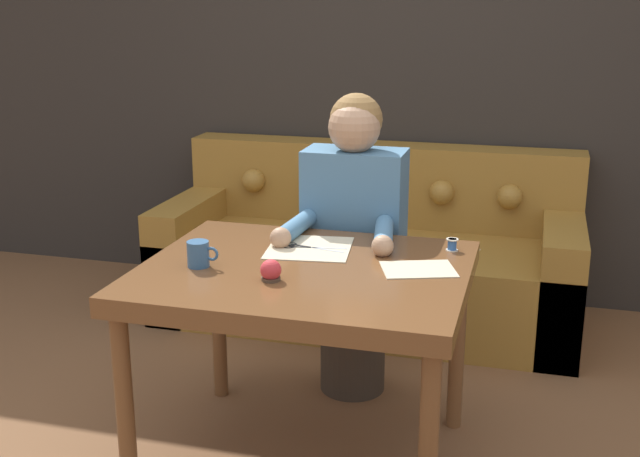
% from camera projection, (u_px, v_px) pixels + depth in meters
% --- Properties ---
extents(wall_back, '(8.00, 0.06, 2.60)m').
position_uv_depth(wall_back, '(413.00, 64.00, 4.36)').
color(wall_back, '#2D2823').
rests_on(wall_back, ground_plane).
extents(dining_table, '(1.12, 0.92, 0.76)m').
position_uv_depth(dining_table, '(305.00, 289.00, 2.78)').
color(dining_table, brown).
rests_on(dining_table, ground_plane).
extents(couch, '(2.15, 0.89, 0.88)m').
position_uv_depth(couch, '(369.00, 259.00, 4.26)').
color(couch, olive).
rests_on(couch, ground_plane).
extents(person, '(0.46, 0.60, 1.28)m').
position_uv_depth(person, '(353.00, 245.00, 3.33)').
color(person, '#33281E').
rests_on(person, ground_plane).
extents(pattern_paper_main, '(0.34, 0.34, 0.00)m').
position_uv_depth(pattern_paper_main, '(309.00, 248.00, 2.96)').
color(pattern_paper_main, beige).
rests_on(pattern_paper_main, dining_table).
extents(pattern_paper_offcut, '(0.29, 0.25, 0.00)m').
position_uv_depth(pattern_paper_offcut, '(418.00, 269.00, 2.73)').
color(pattern_paper_offcut, beige).
rests_on(pattern_paper_offcut, dining_table).
extents(scissors, '(0.24, 0.07, 0.01)m').
position_uv_depth(scissors, '(304.00, 247.00, 2.96)').
color(scissors, silver).
rests_on(scissors, dining_table).
extents(mug, '(0.11, 0.08, 0.09)m').
position_uv_depth(mug, '(199.00, 254.00, 2.75)').
color(mug, '#335B84').
rests_on(mug, dining_table).
extents(thread_spool, '(0.04, 0.04, 0.05)m').
position_uv_depth(thread_spool, '(452.00, 245.00, 2.93)').
color(thread_spool, '#3366B2').
rests_on(thread_spool, dining_table).
extents(pin_cushion, '(0.07, 0.07, 0.07)m').
position_uv_depth(pin_cushion, '(271.00, 271.00, 2.62)').
color(pin_cushion, '#4C3828').
rests_on(pin_cushion, dining_table).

